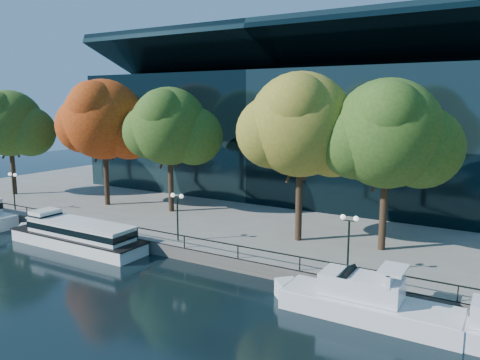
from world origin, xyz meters
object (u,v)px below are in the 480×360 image
Objects in this scene: tree_4 at (389,136)px; tree_3 at (302,127)px; lamp_0 at (13,183)px; cruiser_near at (361,300)px; lamp_2 at (349,230)px; lamp_1 at (177,206)px; tour_boat at (74,233)px; tree_2 at (170,128)px; tree_1 at (104,121)px; tree_0 at (10,125)px.

tree_3 is at bearing -171.43° from tree_4.
lamp_0 is at bearing -170.56° from tree_4.
cruiser_near is 5.45m from lamp_2.
lamp_1 is at bearing 0.00° from lamp_0.
tour_boat is at bearing -158.01° from tree_4.
tree_2 reaches higher than cruiser_near.
tree_1 is 31.43m from lamp_2.
cruiser_near is 0.88× the size of tree_2.
tree_0 is 31.03m from lamp_1.
lamp_1 is (7.09, -8.06, -5.85)m from tree_2.
tree_4 is 8.71m from lamp_2.
tree_1 is (-32.15, 10.93, 9.37)m from cruiser_near.
cruiser_near is 0.82× the size of tree_3.
lamp_2 is (23.32, 3.50, 2.77)m from tour_boat.
tree_0 is 0.97× the size of tree_4.
lamp_0 is 22.21m from lamp_1.
lamp_2 is at bearing 118.24° from cruiser_near.
tree_0 is 23.11m from tree_2.
lamp_0 is at bearing 180.00° from lamp_2.
tree_2 is 22.66m from tree_4.
tree_4 reaches higher than tour_boat.
tree_2 is 3.24× the size of lamp_2.
tree_1 is 3.47× the size of lamp_0.
tree_4 is 17.75m from lamp_1.
lamp_0 is 1.00× the size of lamp_1.
tree_3 is (24.17, -1.64, 0.11)m from tree_1.
tree_3 is 12.15m from lamp_1.
tree_2 is at bearing 153.12° from cruiser_near.
lamp_0 and lamp_2 have the same top height.
tree_0 is at bearing 173.25° from lamp_2.
tree_4 is (22.59, -1.79, 0.13)m from tree_2.
lamp_0 is at bearing 180.00° from lamp_1.
tree_0 reaches higher than cruiser_near.
tree_4 is 38.69m from lamp_0.
tree_4 is 3.31× the size of lamp_0.
tree_3 reaches higher than lamp_2.
tree_4 is (45.53, 0.99, 0.25)m from tree_0.
tree_2 reaches higher than lamp_1.
tree_1 reaches higher than lamp_0.
tree_1 reaches higher than tour_boat.
cruiser_near is 15.49m from tree_3.
lamp_2 is (14.61, 0.00, 0.00)m from lamp_1.
tree_3 is 1.05× the size of tree_4.
tree_3 is at bearing -3.88° from tree_1.
tree_2 is at bearing 7.99° from tree_1.
tree_3 is (38.84, -0.02, 0.80)m from tree_0.
tree_1 is 30.88m from tree_4.
tree_1 is 1.07× the size of tree_2.
tree_0 is at bearing 168.74° from cruiser_near.
tree_3 is at bearing 30.87° from lamp_1.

